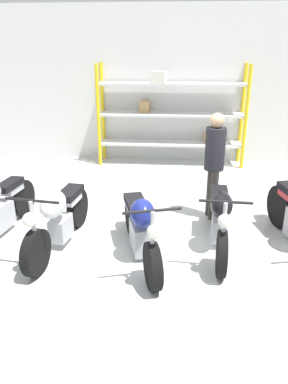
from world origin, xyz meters
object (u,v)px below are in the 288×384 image
(person_browsing, at_px, (214,158))
(shelving_rack, at_px, (170,112))
(motorcycle_blue, at_px, (141,227))
(motorcycle_black, at_px, (220,217))
(motorcycle_white, at_px, (58,217))

(person_browsing, bearing_deg, shelving_rack, -87.70)
(shelving_rack, xyz_separation_m, motorcycle_blue, (-0.31, -4.38, -0.79))
(motorcycle_black, height_order, person_browsing, person_browsing)
(motorcycle_white, xyz_separation_m, person_browsing, (2.25, 1.19, 0.57))
(person_browsing, bearing_deg, motorcycle_white, 16.09)
(motorcycle_white, bearing_deg, person_browsing, 125.46)
(motorcycle_white, bearing_deg, shelving_rack, 168.24)
(shelving_rack, height_order, person_browsing, shelving_rack)
(shelving_rack, distance_m, motorcycle_black, 4.18)
(motorcycle_white, relative_size, motorcycle_blue, 1.00)
(motorcycle_blue, relative_size, person_browsing, 1.14)
(shelving_rack, xyz_separation_m, motorcycle_white, (-1.49, -4.23, -0.77))
(motorcycle_blue, height_order, motorcycle_black, motorcycle_blue)
(motorcycle_black, xyz_separation_m, person_browsing, (-0.02, 0.99, 0.57))
(shelving_rack, bearing_deg, person_browsing, -75.96)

